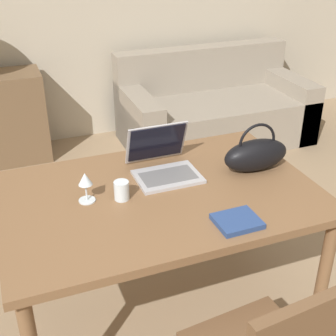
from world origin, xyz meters
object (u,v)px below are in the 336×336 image
(laptop, at_px, (162,160))
(drinking_glass, at_px, (122,190))
(handbag, at_px, (256,154))
(couch, at_px, (214,111))
(wine_glass, at_px, (85,182))

(laptop, height_order, drinking_glass, laptop)
(drinking_glass, height_order, handbag, handbag)
(couch, distance_m, handbag, 2.12)
(wine_glass, distance_m, handbag, 0.86)
(handbag, bearing_deg, wine_glass, 179.26)
(couch, height_order, handbag, handbag)
(laptop, bearing_deg, couch, 56.43)
(laptop, height_order, handbag, handbag)
(laptop, xyz_separation_m, wine_glass, (-0.41, -0.14, 0.04))
(laptop, bearing_deg, wine_glass, -161.60)
(laptop, bearing_deg, handbag, -18.59)
(couch, bearing_deg, drinking_glass, -126.44)
(laptop, relative_size, handbag, 0.94)
(drinking_glass, distance_m, wine_glass, 0.17)
(wine_glass, bearing_deg, laptop, 18.40)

